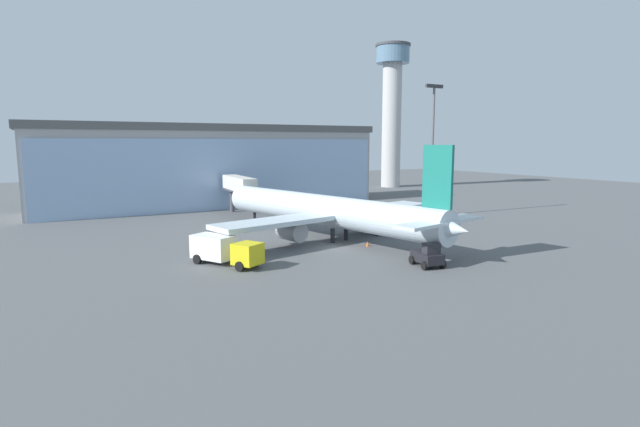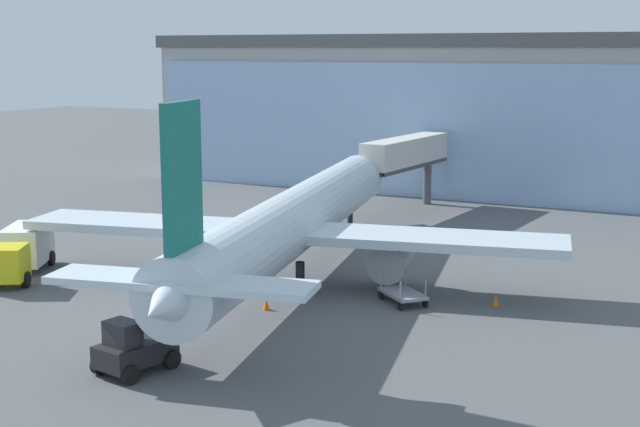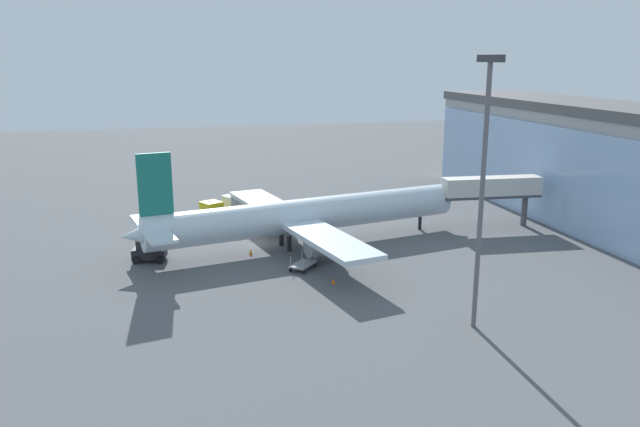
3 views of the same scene
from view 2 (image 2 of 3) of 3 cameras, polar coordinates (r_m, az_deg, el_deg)
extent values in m
plane|color=#545659|center=(48.50, -6.49, -5.19)|extent=(240.00, 240.00, 0.00)
cube|color=#9E9E9E|center=(84.58, 8.98, 5.98)|extent=(59.10, 12.41, 13.17)
cube|color=#96B6DD|center=(78.71, 7.58, 5.21)|extent=(57.88, 0.49, 11.86)
cube|color=#555555|center=(84.34, 9.12, 10.85)|extent=(60.28, 12.66, 1.20)
cube|color=beige|center=(72.10, 5.49, 3.89)|extent=(3.08, 11.83, 2.40)
cube|color=#3F3F47|center=(72.23, 5.47, 3.07)|extent=(3.13, 11.83, 0.30)
cylinder|color=#4C4C51|center=(76.44, 6.88, 1.96)|extent=(0.70, 0.70, 3.63)
cylinder|color=silver|center=(51.19, -1.60, -0.41)|extent=(10.76, 34.79, 3.54)
cone|color=silver|center=(67.85, 2.51, 2.28)|extent=(4.09, 3.68, 3.54)
cone|color=silver|center=(35.26, -9.55, -5.60)|extent=(3.96, 4.58, 3.19)
cube|color=silver|center=(49.62, -2.16, -1.18)|extent=(30.77, 10.52, 0.50)
cube|color=silver|center=(36.00, -8.93, -4.36)|extent=(11.26, 4.65, 0.30)
cube|color=#197266|center=(35.62, -8.80, 2.37)|extent=(1.02, 3.20, 5.91)
cylinder|color=gray|center=(52.30, -8.10, -2.19)|extent=(2.72, 3.57, 2.10)
cylinder|color=gray|center=(49.07, 4.54, -2.96)|extent=(2.72, 3.57, 2.10)
cylinder|color=black|center=(49.50, -3.65, -3.86)|extent=(0.50, 0.50, 1.60)
cylinder|color=black|center=(48.90, -1.28, -4.02)|extent=(0.50, 0.50, 1.60)
cylinder|color=black|center=(65.38, 1.94, -0.32)|extent=(0.40, 0.40, 1.60)
cube|color=yellow|center=(52.25, -19.51, -3.01)|extent=(2.98, 2.98, 1.90)
cube|color=white|center=(56.13, -18.23, -1.87)|extent=(3.84, 4.56, 2.20)
cylinder|color=black|center=(52.15, -18.29, -4.04)|extent=(0.69, 0.93, 0.90)
cylinder|color=black|center=(57.00, -16.82, -2.74)|extent=(0.69, 0.93, 0.90)
cylinder|color=black|center=(57.62, -18.94, -2.72)|extent=(0.69, 0.93, 0.90)
cube|color=gray|center=(46.69, 5.32, -5.13)|extent=(3.16, 3.05, 0.16)
cylinder|color=black|center=(47.42, 3.92, -5.24)|extent=(0.41, 0.38, 0.44)
cylinder|color=gray|center=(47.20, 3.93, -4.27)|extent=(0.08, 0.08, 0.90)
cylinder|color=black|center=(48.05, 5.47, -5.05)|extent=(0.41, 0.38, 0.44)
cylinder|color=gray|center=(47.83, 5.48, -4.09)|extent=(0.08, 0.08, 0.90)
cylinder|color=black|center=(45.50, 5.16, -5.93)|extent=(0.41, 0.38, 0.44)
cylinder|color=gray|center=(45.27, 5.18, -4.93)|extent=(0.08, 0.08, 0.90)
cylinder|color=black|center=(46.15, 6.76, -5.73)|extent=(0.41, 0.38, 0.44)
cylinder|color=gray|center=(45.93, 6.78, -4.73)|extent=(0.08, 0.08, 0.90)
cube|color=black|center=(37.65, -11.71, -8.65)|extent=(2.36, 3.48, 0.90)
cube|color=#26262B|center=(36.96, -12.52, -7.49)|extent=(1.56, 1.24, 1.00)
cylinder|color=black|center=(39.13, -11.31, -8.58)|extent=(0.49, 0.85, 0.80)
cylinder|color=black|center=(37.86, -9.49, -9.18)|extent=(0.49, 0.85, 0.80)
cylinder|color=black|center=(37.79, -13.89, -9.39)|extent=(0.49, 0.85, 0.80)
cylinder|color=black|center=(36.47, -12.09, -10.05)|extent=(0.49, 0.85, 0.80)
cone|color=orange|center=(45.50, -3.46, -5.84)|extent=(0.36, 0.36, 0.55)
cone|color=orange|center=(47.08, 11.18, -5.46)|extent=(0.36, 0.36, 0.55)
camera|label=1|loc=(53.43, -70.03, 1.70)|focal=28.00mm
camera|label=3|loc=(49.47, 80.70, 9.54)|focal=35.00mm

